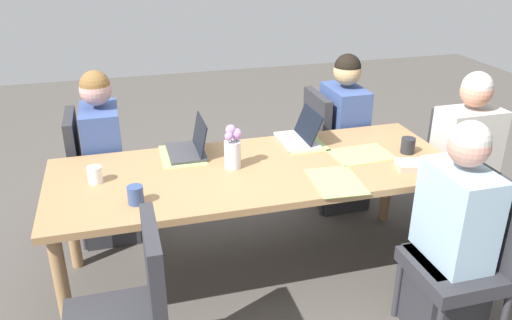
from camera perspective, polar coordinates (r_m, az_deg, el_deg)
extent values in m
plane|color=#4C4742|center=(3.39, 0.00, -12.12)|extent=(10.00, 10.00, 0.00)
cube|color=#9E754C|center=(3.02, 0.00, -1.21)|extent=(2.35, 0.90, 0.04)
cylinder|color=#9E754C|center=(2.83, -20.40, -13.61)|extent=(0.07, 0.07, 0.69)
cylinder|color=#9E754C|center=(3.35, 20.40, -7.26)|extent=(0.07, 0.07, 0.69)
cylinder|color=#9E754C|center=(3.45, -19.72, -6.17)|extent=(0.07, 0.07, 0.69)
cylinder|color=#9E754C|center=(3.88, 14.28, -1.88)|extent=(0.07, 0.07, 0.69)
cube|color=#2D2D33|center=(3.81, 22.18, -2.47)|extent=(0.44, 0.44, 0.08)
cube|color=#2D2D33|center=(3.84, 21.16, 2.28)|extent=(0.42, 0.06, 0.45)
cylinder|color=#333338|center=(3.90, 25.54, -6.24)|extent=(0.04, 0.04, 0.37)
cylinder|color=#333338|center=(3.67, 20.97, -7.28)|extent=(0.04, 0.04, 0.37)
cylinder|color=#333338|center=(4.15, 22.28, -3.77)|extent=(0.04, 0.04, 0.37)
cylinder|color=#333338|center=(3.94, 17.84, -4.58)|extent=(0.04, 0.04, 0.37)
cube|color=#2D2D33|center=(3.86, 21.04, -5.05)|extent=(0.34, 0.36, 0.45)
cube|color=#B7B2A8|center=(3.66, 22.14, 1.46)|extent=(0.40, 0.24, 0.50)
sphere|color=tan|center=(3.54, 23.08, 6.97)|extent=(0.20, 0.20, 0.20)
sphere|color=beige|center=(3.54, 23.16, 7.43)|extent=(0.19, 0.19, 0.19)
cube|color=#2D2D33|center=(2.89, 21.00, -11.17)|extent=(0.44, 0.44, 0.08)
cube|color=#2D2D33|center=(2.87, 24.89, -5.97)|extent=(0.06, 0.42, 0.45)
cylinder|color=#333338|center=(3.05, 15.30, -13.47)|extent=(0.04, 0.04, 0.37)
cylinder|color=#333338|center=(3.24, 21.25, -11.91)|extent=(0.04, 0.04, 0.37)
cube|color=#2D2D33|center=(3.04, 19.82, -13.43)|extent=(0.36, 0.34, 0.45)
cube|color=#99B7CC|center=(2.78, 21.19, -5.62)|extent=(0.24, 0.40, 0.50)
sphere|color=tan|center=(2.63, 22.39, 1.41)|extent=(0.20, 0.20, 0.20)
sphere|color=beige|center=(2.62, 22.50, 2.01)|extent=(0.19, 0.19, 0.19)
cube|color=#2D2D33|center=(4.06, 8.99, 0.76)|extent=(0.44, 0.44, 0.08)
cube|color=#2D2D33|center=(3.89, 6.67, 4.05)|extent=(0.06, 0.42, 0.45)
cylinder|color=#333338|center=(4.38, 10.07, -0.71)|extent=(0.04, 0.04, 0.37)
cylinder|color=#333338|center=(4.08, 12.30, -2.89)|extent=(0.04, 0.04, 0.37)
cylinder|color=#333338|center=(4.24, 5.41, -1.31)|extent=(0.04, 0.04, 0.37)
cylinder|color=#333338|center=(3.92, 7.35, -3.62)|extent=(0.04, 0.04, 0.37)
cube|color=#2D2D33|center=(4.08, 9.16, -1.94)|extent=(0.36, 0.34, 0.45)
cube|color=#384C84|center=(3.90, 9.62, 4.33)|extent=(0.24, 0.40, 0.50)
sphere|color=tan|center=(3.79, 10.01, 9.59)|extent=(0.20, 0.20, 0.20)
sphere|color=black|center=(3.78, 10.04, 10.03)|extent=(0.19, 0.19, 0.19)
cube|color=#2D2D33|center=(3.73, -15.99, -2.09)|extent=(0.44, 0.44, 0.08)
cube|color=#2D2D33|center=(3.64, -19.44, 1.33)|extent=(0.06, 0.42, 0.45)
cylinder|color=#333338|center=(4.00, -12.96, -3.50)|extent=(0.04, 0.04, 0.37)
cylinder|color=#333338|center=(3.67, -12.58, -6.19)|extent=(0.04, 0.04, 0.37)
cylinder|color=#333338|center=(4.01, -18.37, -4.09)|extent=(0.04, 0.04, 0.37)
cylinder|color=#333338|center=(3.68, -18.51, -6.83)|extent=(0.04, 0.04, 0.37)
cube|color=#2D2D33|center=(3.76, -15.66, -5.01)|extent=(0.36, 0.34, 0.45)
cube|color=#384C84|center=(3.56, -16.51, 1.68)|extent=(0.24, 0.40, 0.50)
sphere|color=tan|center=(3.44, -17.24, 7.36)|extent=(0.20, 0.20, 0.20)
sphere|color=brown|center=(3.43, -17.30, 7.84)|extent=(0.19, 0.19, 0.19)
cube|color=#2D2D33|center=(2.28, -11.12, -12.04)|extent=(0.06, 0.42, 0.45)
cylinder|color=silver|center=(2.99, -2.59, 0.61)|extent=(0.10, 0.10, 0.16)
sphere|color=#B27AC6|center=(2.95, -2.15, 2.88)|extent=(0.06, 0.06, 0.06)
cylinder|color=#477A3D|center=(2.95, -2.15, 2.50)|extent=(0.01, 0.01, 0.04)
sphere|color=#B27AC6|center=(2.94, -2.79, 3.32)|extent=(0.06, 0.06, 0.06)
cylinder|color=#477A3D|center=(2.95, -2.78, 2.71)|extent=(0.01, 0.01, 0.07)
sphere|color=#B27AC6|center=(2.91, -3.00, 2.61)|extent=(0.05, 0.05, 0.05)
cylinder|color=#477A3D|center=(2.92, -2.99, 2.20)|extent=(0.01, 0.01, 0.04)
cube|color=#9EBC66|center=(3.25, 11.49, 0.60)|extent=(0.37, 0.28, 0.00)
cube|color=#9EBC66|center=(2.88, 8.79, -2.34)|extent=(0.28, 0.38, 0.00)
cube|color=#9EBC66|center=(3.37, 5.05, 1.95)|extent=(0.26, 0.36, 0.00)
cube|color=#9EBC66|center=(3.20, -8.09, 0.52)|extent=(0.26, 0.36, 0.00)
cube|color=silver|center=(3.38, 4.53, 2.19)|extent=(0.22, 0.32, 0.02)
cube|color=black|center=(3.37, 5.76, 3.91)|extent=(0.08, 0.31, 0.19)
cube|color=#38383D|center=(3.22, -7.70, 0.87)|extent=(0.22, 0.32, 0.02)
cube|color=black|center=(3.19, -6.21, 2.79)|extent=(0.05, 0.31, 0.20)
cylinder|color=white|center=(2.96, -17.27, -1.55)|extent=(0.08, 0.08, 0.09)
cylinder|color=#33477A|center=(2.68, -13.11, -3.76)|extent=(0.08, 0.08, 0.09)
cylinder|color=#232328|center=(3.33, 16.36, 1.54)|extent=(0.09, 0.09, 0.10)
cube|color=#B2A38E|center=(3.13, 16.97, -0.57)|extent=(0.23, 0.18, 0.04)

